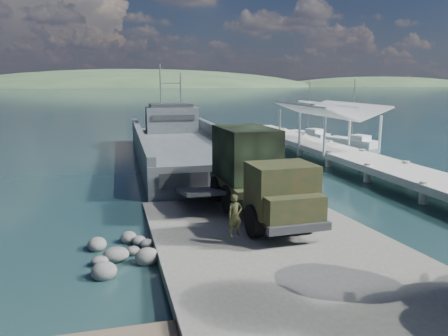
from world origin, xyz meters
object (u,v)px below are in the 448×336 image
landing_craft (184,152)px  military_truck (256,173)px  sailboat_near (353,142)px  soldier (235,224)px  sailboat_far (309,135)px  pier (331,143)px

landing_craft → military_truck: 19.14m
landing_craft → sailboat_near: bearing=13.4°
military_truck → sailboat_near: size_ratio=1.22×
sailboat_near → soldier: bearing=-148.1°
sailboat_near → sailboat_far: sailboat_near is taller
pier → sailboat_near: size_ratio=5.71×
landing_craft → military_truck: bearing=-87.0°
landing_craft → sailboat_far: landing_craft is taller
sailboat_far → landing_craft: bearing=-166.3°
pier → military_truck: 20.03m
landing_craft → pier: bearing=-13.6°
landing_craft → sailboat_near: (20.21, 4.50, -0.40)m
pier → landing_craft: 13.64m
landing_craft → military_truck: size_ratio=3.55×
soldier → landing_craft: bearing=75.5°
landing_craft → military_truck: (0.70, -19.04, 1.83)m
pier → sailboat_near: (7.03, 7.91, -1.19)m
pier → soldier: pier is taller
military_truck → pier: bearing=49.2°
pier → landing_craft: (-13.19, 3.41, -0.79)m
landing_craft → sailboat_far: 22.13m
pier → sailboat_far: sailboat_far is taller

